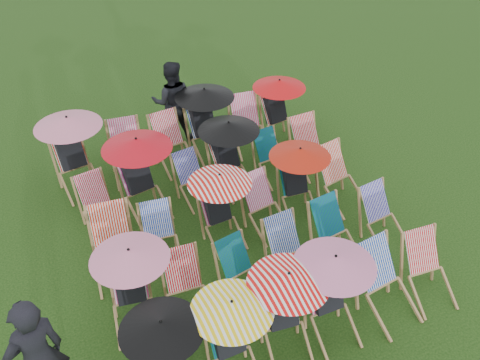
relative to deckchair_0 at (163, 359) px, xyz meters
name	(u,v)px	position (x,y,z in m)	size (l,w,h in m)	color
ground	(239,234)	(1.96, 2.17, -0.61)	(100.00, 100.00, 0.00)	black
deckchair_0	(163,359)	(0.00, 0.00, 0.00)	(0.98, 1.03, 1.17)	#A0794A
deckchair_1	(232,339)	(0.83, -0.10, 0.01)	(1.00, 1.04, 1.18)	#A0794A
deckchair_2	(286,312)	(1.61, -0.02, 0.03)	(1.03, 1.09, 1.22)	#A0794A
deckchair_3	(332,295)	(2.27, -0.04, 0.05)	(1.06, 1.10, 1.25)	#A0794A
deckchair_4	(388,285)	(3.14, -0.11, -0.11)	(0.78, 1.00, 1.01)	#A0794A
deckchair_5	(430,271)	(3.86, -0.11, -0.16)	(0.68, 0.89, 0.92)	#A0794A
deckchair_6	(131,287)	(-0.04, 1.19, 0.03)	(1.03, 1.10, 1.23)	#A0794A
deckchair_7	(186,289)	(0.65, 1.02, -0.17)	(0.65, 0.86, 0.88)	#A0794A
deckchair_8	(243,273)	(1.48, 0.99, -0.20)	(0.69, 0.86, 0.84)	#A0794A
deckchair_9	(291,253)	(2.26, 1.01, -0.16)	(0.66, 0.88, 0.91)	#A0794A
deckchair_10	(337,234)	(3.09, 1.07, -0.15)	(0.72, 0.92, 0.93)	#A0794A
deckchair_11	(384,217)	(4.01, 1.11, -0.18)	(0.67, 0.87, 0.87)	#A0794A
deckchair_12	(114,248)	(-0.05, 2.16, -0.11)	(0.78, 1.01, 1.02)	#A0794A
deckchair_13	(160,237)	(0.66, 2.18, -0.19)	(0.65, 0.84, 0.85)	#A0794A
deckchair_14	(221,208)	(1.67, 2.20, 0.01)	(1.01, 1.07, 1.19)	#A0794A
deckchair_15	(265,206)	(2.42, 2.14, -0.16)	(0.73, 0.92, 0.90)	#A0794A
deckchair_16	(298,180)	(3.12, 2.31, 0.02)	(1.01, 1.06, 1.20)	#A0794A
deckchair_17	(341,178)	(3.92, 2.21, -0.13)	(0.80, 1.00, 0.98)	#A0794A
deckchair_18	(99,205)	(-0.01, 3.34, -0.19)	(0.68, 0.86, 0.85)	#A0794A
deckchair_19	(141,175)	(0.75, 3.42, 0.11)	(1.15, 1.25, 1.37)	#A0794A
deckchair_20	(194,179)	(1.65, 3.34, -0.20)	(0.66, 0.83, 0.83)	#A0794A
deckchair_21	(230,155)	(2.37, 3.41, 0.06)	(1.08, 1.18, 1.28)	#A0794A
deckchair_22	(273,158)	(3.20, 3.35, -0.19)	(0.63, 0.83, 0.84)	#A0794A
deckchair_23	(312,146)	(3.98, 3.30, -0.14)	(0.67, 0.91, 0.96)	#A0794A
deckchair_24	(73,153)	(-0.14, 4.57, 0.11)	(1.16, 1.25, 1.38)	#A0794A
deckchair_25	(128,152)	(0.81, 4.53, -0.12)	(0.75, 0.97, 0.99)	#A0794A
deckchair_26	(173,143)	(1.66, 4.48, -0.13)	(0.74, 0.96, 0.97)	#A0794A
deckchair_27	(206,121)	(2.40, 4.62, 0.09)	(1.13, 1.20, 1.34)	#A0794A
deckchair_28	(249,125)	(3.23, 4.45, -0.11)	(0.76, 0.99, 1.00)	#A0794A
deckchair_29	(279,109)	(3.95, 4.51, 0.05)	(1.06, 1.14, 1.26)	#A0794A
person_left	(38,358)	(-1.28, 0.39, 0.28)	(0.65, 0.43, 1.78)	black
person_rear	(172,102)	(2.00, 5.40, 0.23)	(0.82, 0.64, 1.69)	black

